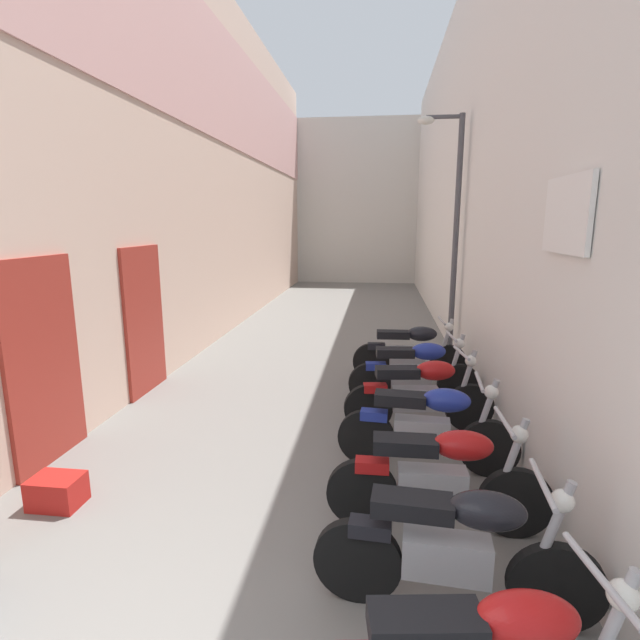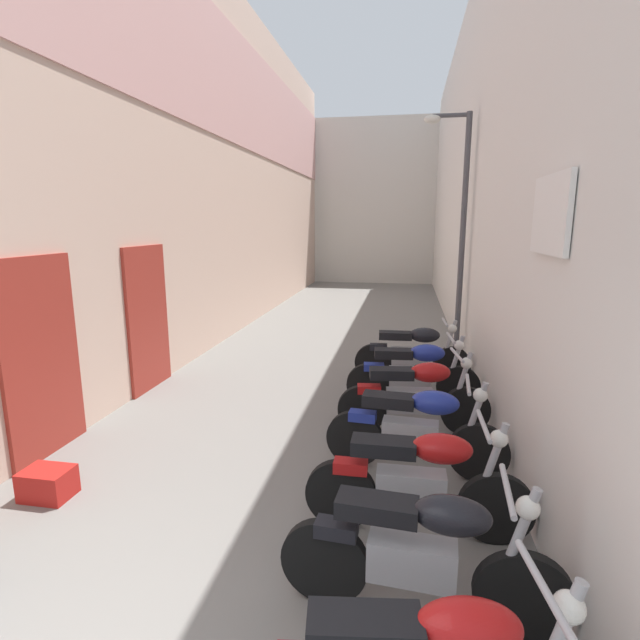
% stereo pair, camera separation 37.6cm
% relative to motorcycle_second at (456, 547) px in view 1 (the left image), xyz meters
% --- Properties ---
extents(ground_plane, '(35.36, 35.36, 0.00)m').
position_rel_motorcycle_second_xyz_m(ground_plane, '(-1.55, 5.91, -0.50)').
color(ground_plane, slate).
extents(building_left, '(0.45, 19.36, 7.61)m').
position_rel_motorcycle_second_xyz_m(building_left, '(-4.23, 7.87, 3.34)').
color(building_left, beige).
rests_on(building_left, ground).
extents(building_right, '(0.45, 19.36, 7.13)m').
position_rel_motorcycle_second_xyz_m(building_right, '(1.14, 7.91, 3.07)').
color(building_right, silver).
rests_on(building_right, ground).
extents(building_far_end, '(7.98, 2.00, 6.69)m').
position_rel_motorcycle_second_xyz_m(building_far_end, '(-1.55, 18.59, 2.85)').
color(building_far_end, beige).
rests_on(building_far_end, ground).
extents(motorcycle_second, '(1.85, 0.58, 1.04)m').
position_rel_motorcycle_second_xyz_m(motorcycle_second, '(0.00, 0.00, 0.00)').
color(motorcycle_second, black).
rests_on(motorcycle_second, ground).
extents(motorcycle_third, '(1.85, 0.58, 1.04)m').
position_rel_motorcycle_second_xyz_m(motorcycle_third, '(0.00, 0.88, 0.00)').
color(motorcycle_third, black).
rests_on(motorcycle_third, ground).
extents(motorcycle_fourth, '(1.85, 0.58, 1.04)m').
position_rel_motorcycle_second_xyz_m(motorcycle_fourth, '(-0.00, 1.90, 0.00)').
color(motorcycle_fourth, black).
rests_on(motorcycle_fourth, ground).
extents(motorcycle_fifth, '(1.84, 0.58, 1.04)m').
position_rel_motorcycle_second_xyz_m(motorcycle_fifth, '(-0.00, 2.86, 0.00)').
color(motorcycle_fifth, black).
rests_on(motorcycle_fifth, ground).
extents(motorcycle_sixth, '(1.85, 0.58, 1.04)m').
position_rel_motorcycle_second_xyz_m(motorcycle_sixth, '(-0.00, 3.74, 0.00)').
color(motorcycle_sixth, black).
rests_on(motorcycle_sixth, ground).
extents(motorcycle_seventh, '(1.85, 0.58, 1.04)m').
position_rel_motorcycle_second_xyz_m(motorcycle_seventh, '(0.00, 4.83, 0.00)').
color(motorcycle_seventh, black).
rests_on(motorcycle_seventh, ground).
extents(plastic_crate, '(0.44, 0.32, 0.28)m').
position_rel_motorcycle_second_xyz_m(plastic_crate, '(-3.40, 0.82, -0.36)').
color(plastic_crate, red).
rests_on(plastic_crate, ground).
extents(street_lamp, '(0.79, 0.18, 4.34)m').
position_rel_motorcycle_second_xyz_m(street_lamp, '(0.69, 6.00, 2.06)').
color(street_lamp, '#47474C').
rests_on(street_lamp, ground).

